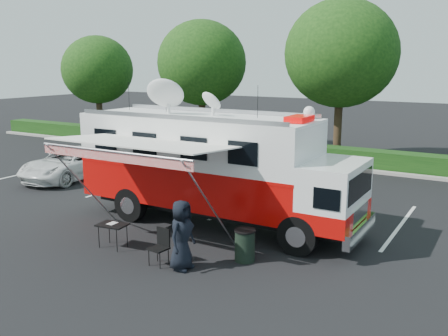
{
  "coord_description": "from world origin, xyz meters",
  "views": [
    {
      "loc": [
        8.55,
        -14.03,
        5.48
      ],
      "look_at": [
        0.0,
        0.5,
        1.9
      ],
      "focal_mm": 40.0,
      "sensor_mm": 36.0,
      "label": 1
    }
  ],
  "objects_px": {
    "command_truck": "(214,166)",
    "folding_table": "(112,226)",
    "trash_bin": "(245,245)",
    "white_suv": "(72,178)"
  },
  "relations": [
    {
      "from": "command_truck",
      "to": "trash_bin",
      "type": "relative_size",
      "value": 10.87
    },
    {
      "from": "white_suv",
      "to": "folding_table",
      "type": "relative_size",
      "value": 5.65
    },
    {
      "from": "white_suv",
      "to": "trash_bin",
      "type": "distance_m",
      "value": 12.95
    },
    {
      "from": "command_truck",
      "to": "trash_bin",
      "type": "height_order",
      "value": "command_truck"
    },
    {
      "from": "command_truck",
      "to": "folding_table",
      "type": "xyz_separation_m",
      "value": [
        -1.47,
        -3.45,
        -1.35
      ]
    },
    {
      "from": "white_suv",
      "to": "folding_table",
      "type": "bearing_deg",
      "value": -39.36
    },
    {
      "from": "command_truck",
      "to": "folding_table",
      "type": "bearing_deg",
      "value": -113.04
    },
    {
      "from": "command_truck",
      "to": "white_suv",
      "type": "bearing_deg",
      "value": 165.81
    },
    {
      "from": "white_suv",
      "to": "command_truck",
      "type": "bearing_deg",
      "value": -17.64
    },
    {
      "from": "folding_table",
      "to": "white_suv",
      "type": "bearing_deg",
      "value": 144.08
    }
  ]
}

